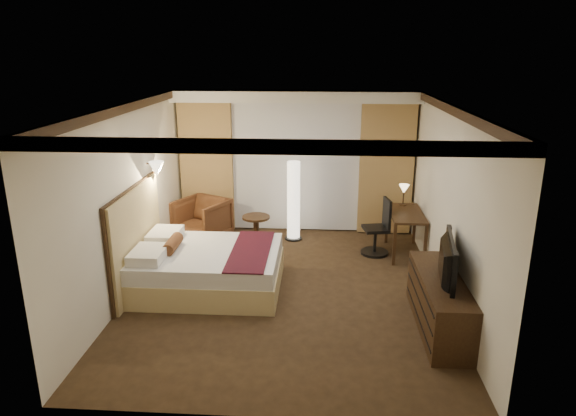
# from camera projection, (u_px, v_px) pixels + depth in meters

# --- Properties ---
(floor) EXTENTS (4.50, 5.50, 0.01)m
(floor) POSITION_uv_depth(u_px,v_px,m) (286.00, 290.00, 7.58)
(floor) COLOR #322113
(floor) RESTS_ON ground
(ceiling) EXTENTS (4.50, 5.50, 0.01)m
(ceiling) POSITION_uv_depth(u_px,v_px,m) (286.00, 105.00, 6.78)
(ceiling) COLOR white
(ceiling) RESTS_ON back_wall
(back_wall) EXTENTS (4.50, 0.02, 2.70)m
(back_wall) POSITION_uv_depth(u_px,v_px,m) (296.00, 162.00, 9.80)
(back_wall) COLOR beige
(back_wall) RESTS_ON floor
(left_wall) EXTENTS (0.02, 5.50, 2.70)m
(left_wall) POSITION_uv_depth(u_px,v_px,m) (129.00, 200.00, 7.32)
(left_wall) COLOR beige
(left_wall) RESTS_ON floor
(right_wall) EXTENTS (0.02, 5.50, 2.70)m
(right_wall) POSITION_uv_depth(u_px,v_px,m) (449.00, 206.00, 7.04)
(right_wall) COLOR beige
(right_wall) RESTS_ON floor
(crown_molding) EXTENTS (4.50, 5.50, 0.12)m
(crown_molding) POSITION_uv_depth(u_px,v_px,m) (286.00, 110.00, 6.80)
(crown_molding) COLOR black
(crown_molding) RESTS_ON ceiling
(soffit) EXTENTS (4.50, 0.50, 0.20)m
(soffit) POSITION_uv_depth(u_px,v_px,m) (296.00, 96.00, 9.19)
(soffit) COLOR white
(soffit) RESTS_ON ceiling
(curtain_sheer) EXTENTS (2.48, 0.04, 2.45)m
(curtain_sheer) POSITION_uv_depth(u_px,v_px,m) (296.00, 168.00, 9.76)
(curtain_sheer) COLOR silver
(curtain_sheer) RESTS_ON back_wall
(curtain_left_drape) EXTENTS (1.00, 0.14, 2.45)m
(curtain_left_drape) POSITION_uv_depth(u_px,v_px,m) (207.00, 167.00, 9.80)
(curtain_left_drape) COLOR tan
(curtain_left_drape) RESTS_ON back_wall
(curtain_right_drape) EXTENTS (1.00, 0.14, 2.45)m
(curtain_right_drape) POSITION_uv_depth(u_px,v_px,m) (386.00, 170.00, 9.59)
(curtain_right_drape) COLOR tan
(curtain_right_drape) RESTS_ON back_wall
(wall_sconce) EXTENTS (0.24, 0.24, 0.24)m
(wall_sconce) POSITION_uv_depth(u_px,v_px,m) (157.00, 169.00, 8.03)
(wall_sconce) COLOR white
(wall_sconce) RESTS_ON left_wall
(bed) EXTENTS (2.09, 1.63, 0.61)m
(bed) POSITION_uv_depth(u_px,v_px,m) (209.00, 269.00, 7.58)
(bed) COLOR white
(bed) RESTS_ON floor
(headboard) EXTENTS (0.12, 1.93, 1.50)m
(headboard) POSITION_uv_depth(u_px,v_px,m) (137.00, 239.00, 7.51)
(headboard) COLOR tan
(headboard) RESTS_ON floor
(armchair) EXTENTS (1.11, 1.08, 0.86)m
(armchair) POSITION_uv_depth(u_px,v_px,m) (202.00, 218.00, 9.47)
(armchair) COLOR #542E19
(armchair) RESTS_ON floor
(side_table) EXTENTS (0.50, 0.50, 0.55)m
(side_table) POSITION_uv_depth(u_px,v_px,m) (256.00, 231.00, 9.27)
(side_table) COLOR black
(side_table) RESTS_ON floor
(floor_lamp) EXTENTS (0.31, 0.31, 1.49)m
(floor_lamp) POSITION_uv_depth(u_px,v_px,m) (294.00, 201.00, 9.41)
(floor_lamp) COLOR white
(floor_lamp) RESTS_ON floor
(desk) EXTENTS (0.55, 1.14, 0.75)m
(desk) POSITION_uv_depth(u_px,v_px,m) (405.00, 233.00, 8.84)
(desk) COLOR black
(desk) RESTS_ON floor
(desk_lamp) EXTENTS (0.18, 0.18, 0.34)m
(desk_lamp) POSITION_uv_depth(u_px,v_px,m) (403.00, 196.00, 9.08)
(desk_lamp) COLOR #FFD899
(desk_lamp) RESTS_ON desk
(office_chair) EXTENTS (0.56, 0.56, 0.99)m
(office_chair) POSITION_uv_depth(u_px,v_px,m) (376.00, 227.00, 8.79)
(office_chair) COLOR black
(office_chair) RESTS_ON floor
(dresser) EXTENTS (0.50, 1.78, 0.69)m
(dresser) POSITION_uv_depth(u_px,v_px,m) (439.00, 303.00, 6.47)
(dresser) COLOR black
(dresser) RESTS_ON floor
(television) EXTENTS (0.78, 1.16, 0.14)m
(television) POSITION_uv_depth(u_px,v_px,m) (441.00, 255.00, 6.27)
(television) COLOR black
(television) RESTS_ON dresser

